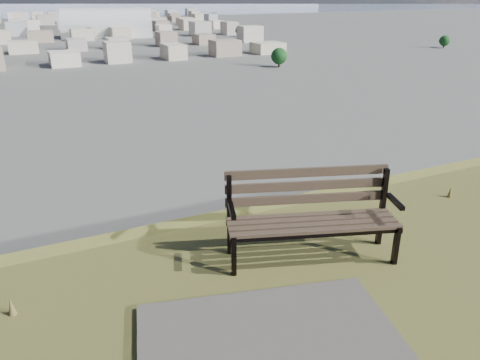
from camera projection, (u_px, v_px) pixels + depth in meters
park_bench at (311, 211)px, 5.58m from camera, size 2.11×1.24×1.05m
arena at (108, 28)px, 296.83m from camera, size 59.00×36.30×23.19m
city_blocks at (12, 26)px, 341.83m from camera, size 395.00×361.00×7.00m
bay_water at (6, 8)px, 766.06m from camera, size 2400.00×700.00×0.12m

